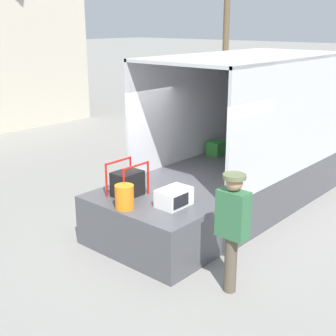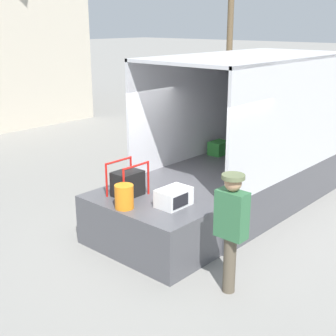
% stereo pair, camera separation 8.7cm
% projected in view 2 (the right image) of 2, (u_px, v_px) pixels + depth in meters
% --- Properties ---
extents(ground_plane, '(160.00, 160.00, 0.00)m').
position_uv_depth(ground_plane, '(173.00, 237.00, 8.50)').
color(ground_plane, gray).
extents(box_truck, '(6.85, 2.30, 3.11)m').
position_uv_depth(box_truck, '(284.00, 146.00, 11.02)').
color(box_truck, silver).
rests_on(box_truck, ground).
extents(tailgate_deck, '(1.30, 2.19, 0.88)m').
position_uv_depth(tailgate_deck, '(147.00, 225.00, 7.91)').
color(tailgate_deck, '#4C4C51').
rests_on(tailgate_deck, ground).
extents(microwave, '(0.56, 0.39, 0.29)m').
position_uv_depth(microwave, '(174.00, 197.00, 7.54)').
color(microwave, white).
rests_on(microwave, tailgate_deck).
extents(portable_generator, '(0.61, 0.46, 0.59)m').
position_uv_depth(portable_generator, '(128.00, 183.00, 7.98)').
color(portable_generator, black).
rests_on(portable_generator, tailgate_deck).
extents(orange_bucket, '(0.31, 0.31, 0.39)m').
position_uv_depth(orange_bucket, '(124.00, 197.00, 7.43)').
color(orange_bucket, orange).
rests_on(orange_bucket, tailgate_deck).
extents(worker_person, '(0.32, 0.44, 1.78)m').
position_uv_depth(worker_person, '(231.00, 221.00, 6.46)').
color(worker_person, brown).
rests_on(worker_person, ground).
extents(utility_pole, '(1.80, 0.28, 8.82)m').
position_uv_depth(utility_pole, '(231.00, 2.00, 20.96)').
color(utility_pole, brown).
rests_on(utility_pole, ground).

